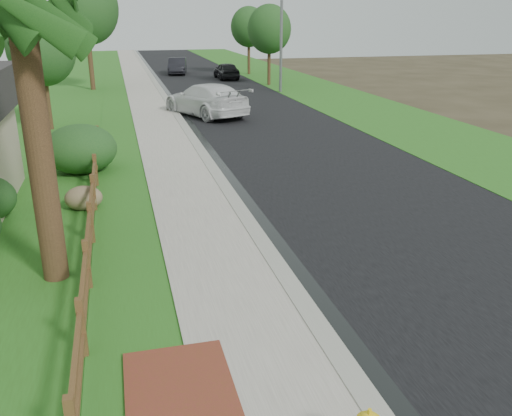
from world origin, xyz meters
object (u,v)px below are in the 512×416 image
object	(u,v)px
dark_car_mid	(226,71)
streetlight	(279,10)
palm_tree	(19,2)
white_suv	(206,99)
ranch_fence	(92,205)

from	to	relation	value
dark_car_mid	streetlight	xyz separation A→B (m)	(1.91, -9.12, 4.86)
palm_tree	streetlight	world-z (taller)	streetlight
palm_tree	white_suv	size ratio (longest dim) A/B	1.10
palm_tree	dark_car_mid	xyz separation A→B (m)	(10.91, 35.70, -4.80)
palm_tree	ranch_fence	bearing A→B (deg)	76.43
white_suv	streetlight	size ratio (longest dim) A/B	0.61
ranch_fence	streetlight	bearing A→B (deg)	62.91
ranch_fence	streetlight	xyz separation A→B (m)	(12.11, 23.68, 4.96)
streetlight	dark_car_mid	bearing A→B (deg)	101.81
palm_tree	white_suv	distance (m)	20.14
ranch_fence	streetlight	size ratio (longest dim) A/B	1.72
ranch_fence	white_suv	size ratio (longest dim) A/B	2.82
dark_car_mid	ranch_fence	bearing A→B (deg)	71.58
dark_car_mid	streetlight	bearing A→B (deg)	100.68
ranch_fence	dark_car_mid	xyz separation A→B (m)	(10.21, 32.80, 0.10)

